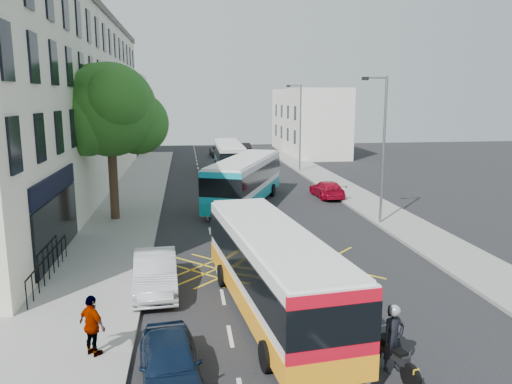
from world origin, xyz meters
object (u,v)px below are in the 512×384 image
object	(u,v)px
distant_car_grey	(220,151)
lamp_far	(299,123)
bus_near	(273,270)
distant_car_silver	(268,159)
bus_mid	(245,180)
motorbike	(392,342)
pedestrian_far	(92,326)
distant_car_dark	(243,148)
red_hatchback	(327,189)
parked_car_silver	(155,273)
parked_car_blue	(170,363)
street_tree	(109,111)
lamp_near	(382,142)
bus_far	(229,157)

from	to	relation	value
distant_car_grey	lamp_far	bearing A→B (deg)	-67.20
bus_near	distant_car_silver	world-z (taller)	bus_near
bus_mid	distant_car_silver	bearing A→B (deg)	97.80
motorbike	bus_mid	bearing A→B (deg)	77.14
lamp_far	pedestrian_far	xyz separation A→B (m)	(-13.20, -32.84, -3.61)
distant_car_silver	distant_car_dark	bearing A→B (deg)	-88.44
bus_near	distant_car_grey	bearing A→B (deg)	81.75
bus_mid	red_hatchback	bearing A→B (deg)	34.28
parked_car_silver	pedestrian_far	size ratio (longest dim) A/B	2.54
distant_car_grey	pedestrian_far	xyz separation A→B (m)	(-6.63, -46.29, 0.37)
parked_car_blue	distant_car_dark	size ratio (longest dim) A/B	0.85
street_tree	distant_car_grey	world-z (taller)	street_tree
bus_mid	distant_car_grey	world-z (taller)	bus_mid
lamp_near	bus_far	xyz separation A→B (m)	(-6.53, 20.86, -3.14)
lamp_near	bus_near	world-z (taller)	lamp_near
bus_mid	red_hatchback	xyz separation A→B (m)	(6.02, 1.35, -1.03)
lamp_near	distant_car_grey	bearing A→B (deg)	101.11
street_tree	distant_car_dark	bearing A→B (deg)	71.08
bus_near	bus_mid	world-z (taller)	bus_mid
motorbike	parked_car_silver	xyz separation A→B (m)	(-6.33, 6.57, -0.18)
lamp_near	red_hatchback	size ratio (longest dim) A/B	1.95
lamp_near	motorbike	size ratio (longest dim) A/B	3.80
distant_car_silver	distant_car_dark	distance (m)	9.90
bus_near	bus_mid	size ratio (longest dim) A/B	0.93
lamp_near	distant_car_dark	xyz separation A→B (m)	(-3.52, 35.62, -3.90)
bus_near	pedestrian_far	xyz separation A→B (m)	(-5.33, -2.29, -0.50)
lamp_far	bus_near	world-z (taller)	lamp_far
street_tree	parked_car_silver	distance (m)	12.72
bus_near	parked_car_silver	world-z (taller)	bus_near
bus_near	motorbike	xyz separation A→B (m)	(2.40, -4.10, -0.61)
lamp_near	distant_car_dark	distance (m)	36.01
bus_mid	distant_car_dark	size ratio (longest dim) A/B	2.57
bus_near	parked_car_blue	size ratio (longest dim) A/B	2.82
motorbike	distant_car_grey	xyz separation A→B (m)	(-1.11, 48.10, -0.27)
lamp_far	motorbike	bearing A→B (deg)	-98.96
parked_car_silver	distant_car_grey	xyz separation A→B (m)	(5.23, 41.54, -0.08)
parked_car_silver	red_hatchback	distance (m)	19.47
motorbike	distant_car_dark	xyz separation A→B (m)	(1.95, 50.28, -0.19)
red_hatchback	bus_near	bearing A→B (deg)	66.32
lamp_far	red_hatchback	size ratio (longest dim) A/B	1.95
motorbike	parked_car_blue	world-z (taller)	motorbike
street_tree	lamp_far	xyz separation A→B (m)	(14.71, 17.03, -1.68)
bus_mid	parked_car_silver	xyz separation A→B (m)	(-5.08, -14.64, -0.91)
street_tree	lamp_far	distance (m)	22.57
motorbike	parked_car_silver	bearing A→B (deg)	117.71
parked_car_silver	distant_car_grey	distance (m)	41.86
bus_far	distant_car_dark	size ratio (longest dim) A/B	2.32
lamp_far	parked_car_silver	size ratio (longest dim) A/B	1.84
parked_car_silver	lamp_far	bearing A→B (deg)	64.02
motorbike	distant_car_dark	size ratio (longest dim) A/B	0.49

